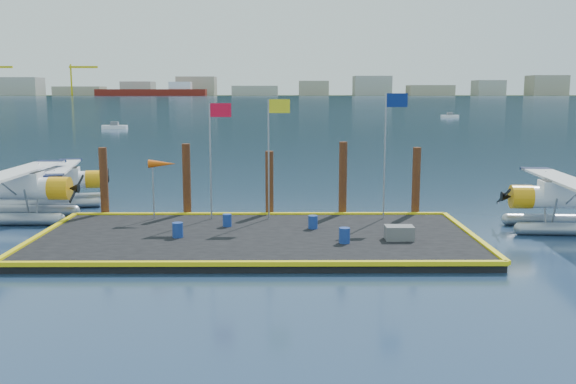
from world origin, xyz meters
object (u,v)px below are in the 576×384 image
(drum_0, at_px, (178,230))
(piling_4, at_px, (416,184))
(drum_5, at_px, (227,220))
(windsock, at_px, (162,165))
(seaplane_b, at_px, (12,192))
(drum_2, at_px, (313,222))
(seaplane_c, at_px, (56,183))
(piling_3, at_px, (343,181))
(flagpole_red, at_px, (214,143))
(piling_2, at_px, (269,186))
(flagpole_yellow, at_px, (272,140))
(piling_1, at_px, (187,182))
(seaplane_d, at_px, (571,201))
(piling_0, at_px, (104,184))
(drum_1, at_px, (344,235))
(flagpole_blue, at_px, (389,137))
(crate, at_px, (399,233))

(drum_0, relative_size, piling_4, 0.17)
(drum_5, xyz_separation_m, windsock, (-3.51, 1.90, 2.52))
(seaplane_b, relative_size, drum_2, 16.15)
(seaplane_c, bearing_deg, drum_0, 30.60)
(piling_3, bearing_deg, flagpole_red, -166.75)
(piling_2, bearing_deg, flagpole_yellow, -82.79)
(seaplane_b, height_order, seaplane_c, seaplane_b)
(seaplane_b, bearing_deg, drum_0, 60.16)
(flagpole_red, bearing_deg, piling_1, 136.85)
(seaplane_d, height_order, flagpole_red, flagpole_red)
(piling_0, bearing_deg, seaplane_d, -6.41)
(piling_1, height_order, piling_4, piling_1)
(piling_4, bearing_deg, drum_1, -122.93)
(piling_0, distance_m, piling_4, 17.00)
(drum_0, bearing_deg, flagpole_red, 73.38)
(seaplane_c, xyz_separation_m, piling_2, (13.29, -4.66, 0.49))
(piling_1, bearing_deg, piling_0, 180.00)
(drum_0, xyz_separation_m, piling_2, (4.07, 5.88, 1.16))
(flagpole_yellow, height_order, piling_0, flagpole_yellow)
(drum_5, bearing_deg, windsock, 151.56)
(seaplane_c, height_order, windsock, windsock)
(drum_1, distance_m, drum_5, 6.51)
(seaplane_b, distance_m, windsock, 8.75)
(drum_0, height_order, flagpole_blue, flagpole_blue)
(piling_2, bearing_deg, seaplane_b, -179.72)
(flagpole_blue, distance_m, piling_3, 3.72)
(flagpole_red, relative_size, flagpole_blue, 0.92)
(seaplane_d, distance_m, piling_3, 11.65)
(piling_0, bearing_deg, seaplane_b, -179.21)
(drum_2, relative_size, drum_5, 1.04)
(seaplane_d, relative_size, drum_0, 14.51)
(seaplane_c, relative_size, windsock, 2.94)
(piling_0, distance_m, piling_3, 13.00)
(flagpole_yellow, height_order, piling_4, flagpole_yellow)
(drum_2, xyz_separation_m, flagpole_yellow, (-1.99, 2.43, 3.79))
(seaplane_c, xyz_separation_m, crate, (19.26, -11.07, -0.70))
(drum_5, distance_m, piling_2, 4.21)
(drum_5, relative_size, piling_3, 0.14)
(piling_2, bearing_deg, flagpole_red, -150.20)
(drum_2, xyz_separation_m, piling_3, (1.81, 4.03, 1.43))
(seaplane_c, distance_m, drum_0, 14.02)
(seaplane_b, relative_size, seaplane_c, 1.13)
(drum_1, relative_size, piling_0, 0.17)
(seaplane_c, relative_size, drum_5, 14.95)
(flagpole_red, height_order, windsock, flagpole_red)
(flagpole_red, distance_m, flagpole_blue, 8.99)
(drum_2, distance_m, flagpole_red, 6.65)
(drum_2, xyz_separation_m, drum_5, (-4.21, 0.53, -0.01))
(drum_5, height_order, piling_3, piling_3)
(drum_2, bearing_deg, piling_4, 34.76)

